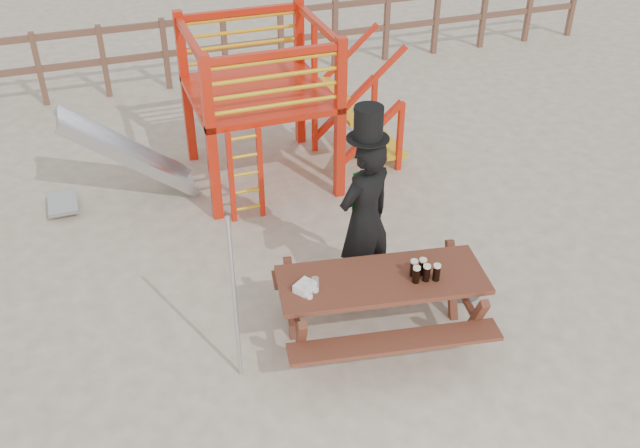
{
  "coord_description": "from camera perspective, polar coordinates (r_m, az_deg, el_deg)",
  "views": [
    {
      "loc": [
        -1.86,
        -4.58,
        4.87
      ],
      "look_at": [
        0.03,
        0.8,
        1.02
      ],
      "focal_mm": 40.0,
      "sensor_mm": 36.0,
      "label": 1
    }
  ],
  "objects": [
    {
      "name": "picnic_table",
      "position": [
        6.84,
        4.89,
        -6.13
      ],
      "size": [
        2.13,
        1.64,
        0.75
      ],
      "rotation": [
        0.0,
        0.0,
        -0.16
      ],
      "color": "maroon",
      "rests_on": "ground"
    },
    {
      "name": "empty_glasses",
      "position": [
        6.41,
        -0.63,
        -5.18
      ],
      "size": [
        0.15,
        0.14,
        0.15
      ],
      "color": "silver",
      "rests_on": "picnic_table"
    },
    {
      "name": "metal_pole",
      "position": [
        6.22,
        -6.83,
        -6.19
      ],
      "size": [
        0.04,
        0.04,
        1.75
      ],
      "primitive_type": "cylinder",
      "color": "#B2B2B7",
      "rests_on": "ground"
    },
    {
      "name": "parasol_base",
      "position": [
        7.8,
        11.14,
        -4.88
      ],
      "size": [
        0.46,
        0.46,
        0.19
      ],
      "color": "#37373C",
      "rests_on": "ground"
    },
    {
      "name": "paper_bag",
      "position": [
        6.47,
        -1.24,
        -5.06
      ],
      "size": [
        0.23,
        0.22,
        0.08
      ],
      "primitive_type": "cube",
      "rotation": [
        0.0,
        0.0,
        0.6
      ],
      "color": "white",
      "rests_on": "picnic_table"
    },
    {
      "name": "man_with_hat",
      "position": [
        7.14,
        3.59,
        0.7
      ],
      "size": [
        0.77,
        0.64,
        2.14
      ],
      "rotation": [
        0.0,
        0.0,
        3.51
      ],
      "color": "black",
      "rests_on": "ground"
    },
    {
      "name": "stout_pints",
      "position": [
        6.65,
        8.25,
        -3.72
      ],
      "size": [
        0.26,
        0.2,
        0.17
      ],
      "color": "black",
      "rests_on": "picnic_table"
    },
    {
      "name": "playground_fort",
      "position": [
        9.22,
        -5.3,
        9.54
      ],
      "size": [
        4.71,
        1.84,
        2.1
      ],
      "color": "red",
      "rests_on": "ground"
    },
    {
      "name": "back_fence",
      "position": [
        12.44,
        -9.99,
        14.09
      ],
      "size": [
        15.09,
        0.09,
        1.2
      ],
      "color": "brown",
      "rests_on": "ground"
    },
    {
      "name": "ground",
      "position": [
        6.94,
        1.96,
        -10.57
      ],
      "size": [
        60.0,
        60.0,
        0.0
      ],
      "primitive_type": "plane",
      "color": "beige",
      "rests_on": "ground"
    }
  ]
}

